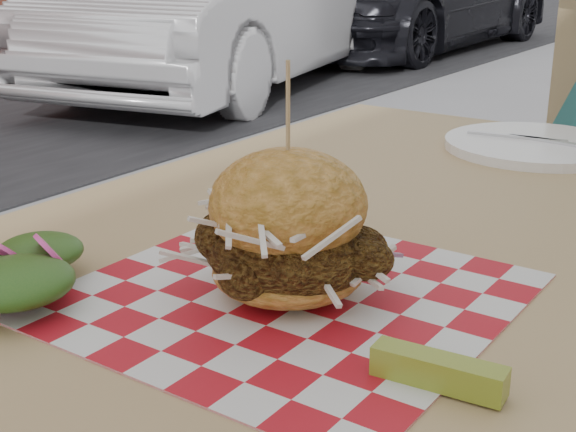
% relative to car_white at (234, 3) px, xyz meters
% --- Properties ---
extents(car_white, '(2.14, 4.01, 1.26)m').
position_rel_car_white_xyz_m(car_white, '(0.00, 0.00, 0.00)').
color(car_white, silver).
rests_on(car_white, ground).
extents(patio_table, '(0.80, 1.20, 0.75)m').
position_rel_car_white_xyz_m(patio_table, '(3.48, -4.08, 0.04)').
color(patio_table, tan).
rests_on(patio_table, ground).
extents(paper_liner, '(0.36, 0.36, 0.00)m').
position_rel_car_white_xyz_m(paper_liner, '(3.48, -4.30, 0.12)').
color(paper_liner, '#B4121D').
rests_on(paper_liner, patio_table).
extents(sandwich, '(0.18, 0.18, 0.20)m').
position_rel_car_white_xyz_m(sandwich, '(3.48, -4.30, 0.18)').
color(sandwich, '#C88838').
rests_on(sandwich, paper_liner).
extents(pickle_spear, '(0.10, 0.03, 0.02)m').
position_rel_car_white_xyz_m(pickle_spear, '(3.65, -4.36, 0.13)').
color(pickle_spear, olive).
rests_on(pickle_spear, paper_liner).
extents(side_salad, '(0.14, 0.14, 0.05)m').
position_rel_car_white_xyz_m(side_salad, '(3.28, -4.42, 0.14)').
color(side_salad, '#3F1419').
rests_on(side_salad, patio_table).
extents(place_setting, '(0.27, 0.27, 0.02)m').
position_rel_car_white_xyz_m(place_setting, '(3.48, -3.65, 0.13)').
color(place_setting, white).
rests_on(place_setting, patio_table).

